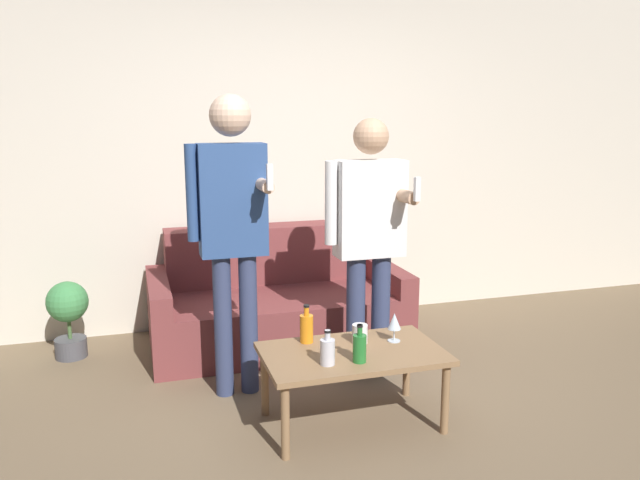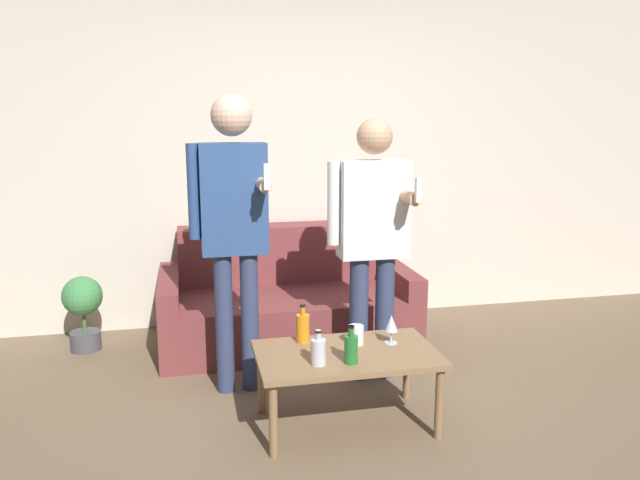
{
  "view_description": "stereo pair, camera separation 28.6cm",
  "coord_description": "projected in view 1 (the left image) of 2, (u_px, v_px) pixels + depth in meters",
  "views": [
    {
      "loc": [
        -1.17,
        -2.69,
        1.67
      ],
      "look_at": [
        -0.14,
        0.7,
        0.95
      ],
      "focal_mm": 35.0,
      "sensor_mm": 36.0,
      "label": 1
    },
    {
      "loc": [
        -0.9,
        -2.76,
        1.67
      ],
      "look_at": [
        -0.14,
        0.7,
        0.95
      ],
      "focal_mm": 35.0,
      "sensor_mm": 36.0,
      "label": 2
    }
  ],
  "objects": [
    {
      "name": "bottle_green",
      "position": [
        328.0,
        351.0,
        3.15
      ],
      "size": [
        0.08,
        0.08,
        0.18
      ],
      "color": "silver",
      "rests_on": "coffee_table"
    },
    {
      "name": "coffee_table",
      "position": [
        353.0,
        359.0,
        3.35
      ],
      "size": [
        0.97,
        0.58,
        0.42
      ],
      "color": "#8E6B47",
      "rests_on": "ground_plane"
    },
    {
      "name": "bottle_dark",
      "position": [
        360.0,
        347.0,
        3.18
      ],
      "size": [
        0.07,
        0.07,
        0.2
      ],
      "color": "#23752D",
      "rests_on": "coffee_table"
    },
    {
      "name": "bottle_orange",
      "position": [
        307.0,
        328.0,
        3.46
      ],
      "size": [
        0.07,
        0.07,
        0.22
      ],
      "color": "orange",
      "rests_on": "coffee_table"
    },
    {
      "name": "potted_plant",
      "position": [
        68.0,
        312.0,
        4.29
      ],
      "size": [
        0.28,
        0.28,
        0.54
      ],
      "color": "#4C4C51",
      "rests_on": "ground_plane"
    },
    {
      "name": "ground_plane",
      "position": [
        386.0,
        446.0,
        3.19
      ],
      "size": [
        16.0,
        16.0,
        0.0
      ],
      "primitive_type": "plane",
      "color": "#756047"
    },
    {
      "name": "wall_back",
      "position": [
        283.0,
        155.0,
        4.95
      ],
      "size": [
        8.0,
        0.06,
        2.7
      ],
      "color": "beige",
      "rests_on": "ground_plane"
    },
    {
      "name": "person_standing_right",
      "position": [
        369.0,
        229.0,
        3.87
      ],
      "size": [
        0.5,
        0.43,
        1.64
      ],
      "color": "navy",
      "rests_on": "ground_plane"
    },
    {
      "name": "person_standing_left",
      "position": [
        232.0,
        218.0,
        3.59
      ],
      "size": [
        0.45,
        0.44,
        1.78
      ],
      "color": "navy",
      "rests_on": "ground_plane"
    },
    {
      "name": "wine_glass_near",
      "position": [
        394.0,
        322.0,
        3.46
      ],
      "size": [
        0.07,
        0.07,
        0.16
      ],
      "color": "silver",
      "rests_on": "coffee_table"
    },
    {
      "name": "couch",
      "position": [
        275.0,
        303.0,
        4.64
      ],
      "size": [
        1.82,
        0.94,
        0.82
      ],
      "color": "brown",
      "rests_on": "ground_plane"
    },
    {
      "name": "cup_on_table",
      "position": [
        360.0,
        334.0,
        3.45
      ],
      "size": [
        0.09,
        0.09,
        0.11
      ],
      "color": "white",
      "rests_on": "coffee_table"
    }
  ]
}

